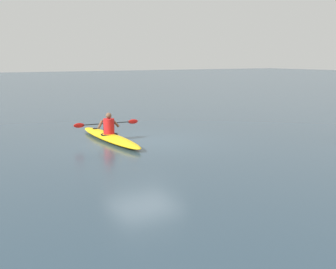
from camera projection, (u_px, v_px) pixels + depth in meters
ground_plane at (143, 141)px, 16.64m from camera, size 160.00×160.00×0.00m
kayak at (110, 137)px, 16.75m from camera, size 0.86×5.11×0.24m
kayaker at (109, 125)px, 16.74m from camera, size 2.50×0.46×0.77m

